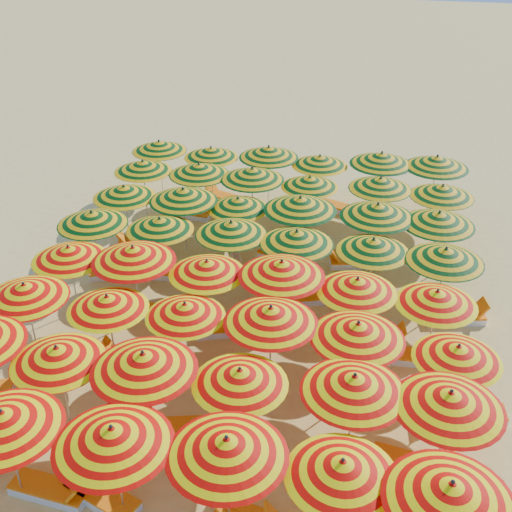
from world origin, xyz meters
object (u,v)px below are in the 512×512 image
lounger_19 (141,243)px  beachgoer_a (236,256)px  umbrella_14 (185,310)px  lounger_7 (412,464)px  umbrella_36 (143,166)px  umbrella_24 (92,218)px  lounger_2 (100,495)px  umbrella_19 (133,254)px  lounger_6 (174,428)px  umbrella_42 (159,146)px  umbrella_45 (320,161)px  umbrella_40 (380,183)px  lounger_1 (52,490)px  umbrella_15 (271,315)px  lounger_12 (264,326)px  umbrella_4 (342,469)px  umbrella_21 (282,269)px  umbrella_30 (124,192)px  umbrella_5 (451,492)px  umbrella_35 (439,219)px  umbrella_10 (354,384)px  umbrella_26 (231,228)px  lounger_8 (133,360)px  lounger_18 (457,317)px  umbrella_16 (358,331)px  umbrella_39 (310,182)px  umbrella_7 (57,355)px  lounger_20 (281,256)px  lounger_14 (408,356)px  umbrella_11 (450,400)px  umbrella_13 (107,303)px  lounger_10 (162,312)px  lounger_22 (188,213)px  umbrella_43 (211,152)px  lounger_9 (467,412)px  umbrella_34 (378,211)px  umbrella_12 (25,291)px  umbrella_20 (207,267)px  umbrella_41 (442,191)px  umbrella_47 (437,162)px  umbrella_31 (183,195)px  lounger_23 (224,197)px  umbrella_37 (199,169)px  lounger_21 (354,262)px  umbrella_22 (357,285)px  umbrella_28 (373,245)px  lounger_13 (374,341)px  lounger_24 (330,205)px  umbrella_27 (297,237)px  umbrella_38 (252,174)px  umbrella_46 (381,159)px  lounger_11 (228,328)px  umbrella_29 (445,255)px

lounger_19 → beachgoer_a: size_ratio=1.23×
umbrella_14 → lounger_7: 6.49m
umbrella_36 → lounger_7: size_ratio=1.37×
umbrella_24 → lounger_2: size_ratio=1.49×
umbrella_19 → lounger_6: size_ratio=1.70×
umbrella_42 → umbrella_45: 6.49m
umbrella_40 → lounger_1: size_ratio=1.42×
umbrella_15 → lounger_12: size_ratio=1.64×
umbrella_4 → umbrella_21: (-2.25, 6.28, 0.21)m
umbrella_30 → umbrella_5: bearing=-45.9°
umbrella_19 → umbrella_35: size_ratio=1.02×
umbrella_10 → lounger_7: size_ratio=1.63×
umbrella_26 → umbrella_35: size_ratio=0.96×
lounger_8 → lounger_18: size_ratio=0.98×
umbrella_16 → umbrella_39: bearing=105.1°
umbrella_7 → umbrella_24: bearing=108.0°
umbrella_7 → lounger_20: (3.63, 8.53, -1.89)m
lounger_14 → umbrella_36: bearing=142.7°
umbrella_36 → umbrella_11: bearing=-44.9°
umbrella_13 → umbrella_30: (-2.11, 6.29, 0.06)m
umbrella_14 → beachgoer_a: 4.97m
umbrella_24 → lounger_20: (5.70, 2.16, -1.93)m
lounger_10 → umbrella_13: bearing=-104.4°
lounger_22 → umbrella_43: bearing=-101.9°
lounger_9 → umbrella_34: bearing=-74.2°
umbrella_12 → umbrella_15: bearing=1.7°
umbrella_35 → umbrella_20: bearing=-146.9°
umbrella_41 → umbrella_35: bearing=-94.8°
umbrella_47 → umbrella_39: bearing=-154.4°
umbrella_31 → lounger_20: bearing=1.1°
umbrella_19 → lounger_23: bearing=87.4°
umbrella_37 → umbrella_35: bearing=-15.3°
umbrella_12 → lounger_1: (2.61, -4.20, -1.94)m
umbrella_16 → lounger_21: bearing=94.1°
umbrella_22 → umbrella_37: umbrella_37 is taller
umbrella_20 → lounger_22: bearing=112.4°
umbrella_28 → lounger_6: (-4.11, -6.41, -1.89)m
lounger_13 → lounger_24: bearing=94.9°
umbrella_13 → umbrella_27: size_ratio=0.99×
umbrella_4 → lounger_23: umbrella_4 is taller
umbrella_14 → umbrella_38: 8.25m
umbrella_16 → lounger_8: (-5.85, 0.11, -1.98)m
umbrella_20 → lounger_22: umbrella_20 is taller
umbrella_28 → lounger_20: size_ratio=1.55×
lounger_14 → umbrella_46: bearing=95.3°
umbrella_43 → lounger_11: size_ratio=1.39×
umbrella_29 → umbrella_38: (-6.58, 4.36, 0.06)m
umbrella_28 → lounger_21: bearing=105.5°
umbrella_7 → umbrella_41: size_ratio=1.15×
umbrella_39 → umbrella_38: bearing=-172.9°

